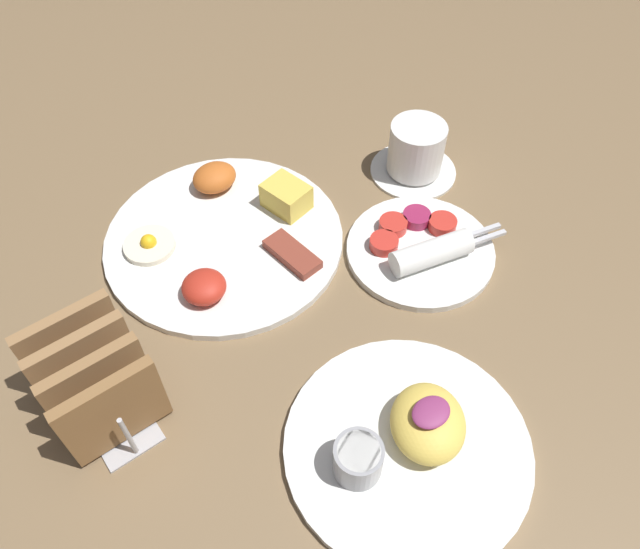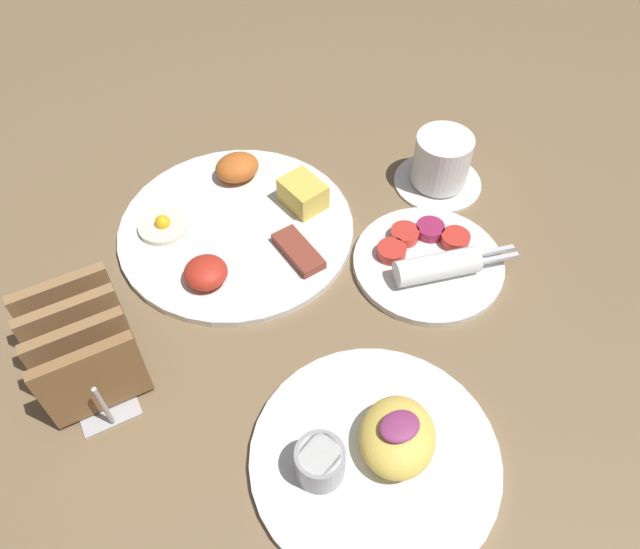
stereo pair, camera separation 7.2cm
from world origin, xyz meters
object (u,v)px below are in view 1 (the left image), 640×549
(toast_rack, at_px, (94,379))
(plate_breakfast, at_px, (227,234))
(plate_condiments, at_px, (421,248))
(coffee_cup, at_px, (416,152))
(plate_foreground, at_px, (408,441))

(toast_rack, bearing_deg, plate_breakfast, 28.67)
(plate_breakfast, distance_m, plate_condiments, 0.25)
(plate_condiments, distance_m, toast_rack, 0.41)
(toast_rack, relative_size, coffee_cup, 1.23)
(toast_rack, bearing_deg, plate_foreground, -46.08)
(plate_foreground, distance_m, toast_rack, 0.32)
(coffee_cup, bearing_deg, plate_foreground, -133.08)
(plate_condiments, bearing_deg, toast_rack, 173.67)
(plate_breakfast, bearing_deg, coffee_cup, -9.77)
(plate_foreground, relative_size, toast_rack, 1.67)
(plate_breakfast, xyz_separation_m, toast_rack, (-0.22, -0.12, 0.04))
(plate_condiments, bearing_deg, plate_foreground, -135.60)
(plate_condiments, bearing_deg, coffee_cup, 51.21)
(toast_rack, height_order, coffee_cup, toast_rack)
(plate_breakfast, relative_size, coffee_cup, 2.51)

